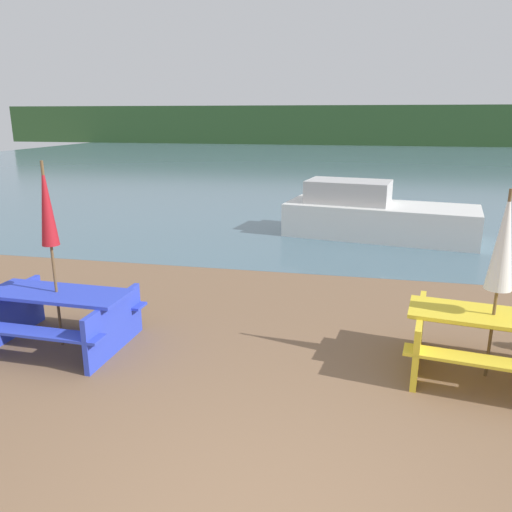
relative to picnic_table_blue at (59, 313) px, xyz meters
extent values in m
cube|color=slate|center=(3.25, 28.77, -0.46)|extent=(60.00, 50.00, 0.00)
cube|color=#284723|center=(3.25, 48.77, 1.54)|extent=(80.00, 1.60, 4.00)
cube|color=blue|center=(0.00, 0.00, 0.27)|extent=(1.90, 0.76, 0.04)
cube|color=blue|center=(-0.02, -0.55, -0.04)|extent=(1.89, 0.34, 0.04)
cube|color=blue|center=(0.02, 0.55, -0.04)|extent=(1.89, 0.34, 0.04)
cube|color=blue|center=(-0.80, 0.03, -0.10)|extent=(0.12, 1.38, 0.71)
cube|color=blue|center=(0.80, -0.03, -0.10)|extent=(0.12, 1.38, 0.71)
cube|color=yellow|center=(5.40, 0.26, 0.30)|extent=(1.94, 0.97, 0.04)
cube|color=yellow|center=(5.32, -0.28, -0.01)|extent=(1.87, 0.55, 0.04)
cube|color=yellow|center=(5.48, 0.81, -0.01)|extent=(1.87, 0.55, 0.04)
cube|color=yellow|center=(4.62, 0.38, -0.09)|extent=(0.28, 1.37, 0.74)
cylinder|color=brown|center=(5.40, 0.26, 0.65)|extent=(0.04, 0.04, 2.22)
cone|color=white|center=(5.40, 0.26, 1.20)|extent=(0.30, 0.30, 1.13)
cylinder|color=brown|center=(0.00, 0.00, 0.77)|extent=(0.04, 0.04, 2.45)
cone|color=#A81923|center=(0.00, 0.00, 1.46)|extent=(0.22, 0.22, 1.06)
cube|color=silver|center=(4.37, 7.28, -0.05)|extent=(4.90, 2.52, 0.83)
cube|color=#B2B2B2|center=(3.54, 7.42, 0.65)|extent=(2.23, 1.56, 0.56)
camera|label=1|loc=(3.82, -5.49, 2.52)|focal=35.00mm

